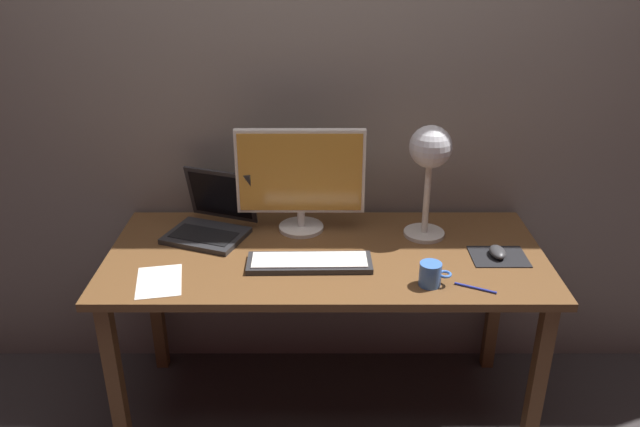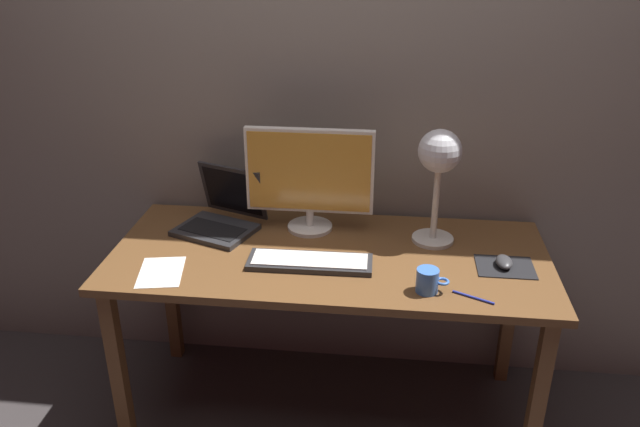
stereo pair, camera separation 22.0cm
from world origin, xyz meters
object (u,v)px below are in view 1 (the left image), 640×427
object	(u,v)px
keyboard_main	(311,262)
laptop	(215,216)
coffee_mug	(433,274)
pen	(477,288)
desk_lamp	(432,156)
monitor	(302,176)
mouse	(500,252)

from	to	relation	value
keyboard_main	laptop	world-z (taller)	laptop
coffee_mug	pen	bearing A→B (deg)	-10.33
keyboard_main	desk_lamp	size ratio (longest dim) A/B	1.01
monitor	desk_lamp	xyz separation A→B (m)	(0.48, -0.05, 0.10)
keyboard_main	mouse	size ratio (longest dim) A/B	4.61
monitor	mouse	distance (m)	0.78
monitor	mouse	size ratio (longest dim) A/B	5.11
desk_lamp	pen	distance (m)	0.52
monitor	coffee_mug	xyz separation A→B (m)	(0.44, -0.42, -0.18)
monitor	laptop	xyz separation A→B (m)	(-0.34, -0.02, -0.16)
laptop	coffee_mug	distance (m)	0.88
monitor	mouse	world-z (taller)	monitor
monitor	coffee_mug	world-z (taller)	monitor
laptop	pen	world-z (taller)	laptop
monitor	pen	distance (m)	0.77
monitor	desk_lamp	distance (m)	0.49
mouse	pen	xyz separation A→B (m)	(-0.13, -0.22, -0.02)
monitor	keyboard_main	bearing A→B (deg)	-82.65
monitor	desk_lamp	size ratio (longest dim) A/B	1.12
keyboard_main	coffee_mug	xyz separation A→B (m)	(0.41, -0.13, 0.03)
coffee_mug	pen	size ratio (longest dim) A/B	0.78
desk_lamp	laptop	bearing A→B (deg)	177.65
laptop	mouse	world-z (taller)	laptop
mouse	laptop	bearing A→B (deg)	168.84
laptop	mouse	size ratio (longest dim) A/B	3.79
monitor	desk_lamp	bearing A→B (deg)	-6.06
monitor	mouse	bearing A→B (deg)	-17.49
monitor	pen	size ratio (longest dim) A/B	3.51
mouse	coffee_mug	size ratio (longest dim) A/B	0.88
monitor	coffee_mug	distance (m)	0.64
pen	coffee_mug	bearing A→B (deg)	169.67
keyboard_main	pen	bearing A→B (deg)	-16.03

